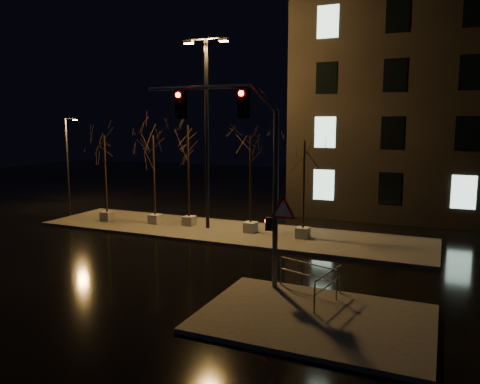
% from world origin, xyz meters
% --- Properties ---
extents(ground, '(90.00, 90.00, 0.00)m').
position_xyz_m(ground, '(0.00, 0.00, 0.00)').
color(ground, black).
rests_on(ground, ground).
extents(median, '(22.00, 5.00, 0.15)m').
position_xyz_m(median, '(0.00, 6.00, 0.07)').
color(median, '#4A4742').
rests_on(median, ground).
extents(sidewalk_corner, '(7.00, 5.00, 0.15)m').
position_xyz_m(sidewalk_corner, '(7.50, -3.50, 0.07)').
color(sidewalk_corner, '#4A4742').
rests_on(sidewalk_corner, ground).
extents(tree_0, '(1.80, 1.80, 5.34)m').
position_xyz_m(tree_0, '(-7.83, 5.52, 4.20)').
color(tree_0, '#AEADA2').
rests_on(tree_0, median).
extents(tree_1, '(1.80, 1.80, 5.35)m').
position_xyz_m(tree_1, '(-4.65, 5.96, 4.21)').
color(tree_1, '#AEADA2').
rests_on(tree_1, median).
extents(tree_2, '(1.80, 1.80, 5.97)m').
position_xyz_m(tree_2, '(-2.53, 6.29, 4.68)').
color(tree_2, '#AEADA2').
rests_on(tree_2, median).
extents(tree_3, '(1.80, 1.80, 5.38)m').
position_xyz_m(tree_3, '(1.38, 6.18, 4.23)').
color(tree_3, '#AEADA2').
rests_on(tree_3, median).
extents(tree_4, '(1.80, 1.80, 5.15)m').
position_xyz_m(tree_4, '(4.38, 6.03, 4.06)').
color(tree_4, '#AEADA2').
rests_on(tree_4, median).
extents(traffic_signal_mast, '(5.95, 0.32, 7.26)m').
position_xyz_m(traffic_signal_mast, '(4.31, -1.54, 4.92)').
color(traffic_signal_mast, '#5C5E64').
rests_on(traffic_signal_mast, sidewalk_corner).
extents(streetlight_main, '(2.61, 0.43, 10.46)m').
position_xyz_m(streetlight_main, '(-1.24, 6.16, 6.18)').
color(streetlight_main, black).
rests_on(streetlight_main, median).
extents(streetlight_far, '(1.27, 0.23, 6.48)m').
position_xyz_m(streetlight_far, '(-15.43, 10.43, 3.56)').
color(streetlight_far, black).
rests_on(streetlight_far, ground).
extents(guard_rail_a, '(2.29, 0.85, 1.05)m').
position_xyz_m(guard_rail_a, '(6.71, -1.50, 0.83)').
color(guard_rail_a, '#5C5E64').
rests_on(guard_rail_a, sidewalk_corner).
extents(guard_rail_b, '(0.43, 2.15, 1.04)m').
position_xyz_m(guard_rail_b, '(7.62, -2.24, 0.82)').
color(guard_rail_b, '#5C5E64').
rests_on(guard_rail_b, sidewalk_corner).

